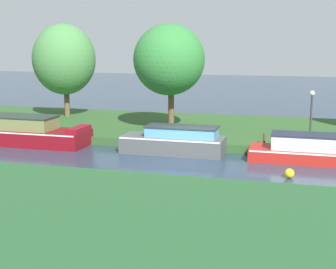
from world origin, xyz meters
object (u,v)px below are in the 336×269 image
at_px(channel_buoy, 289,173).
at_px(mooring_post_far, 264,139).
at_px(red_narrowboat, 328,151).
at_px(maroon_cruiser, 26,132).
at_px(mooring_post_near, 195,132).
at_px(slate_barge, 175,141).
at_px(lamp_post, 311,109).
at_px(willow_tree_centre, 169,60).
at_px(willow_tree_left, 64,59).

bearing_deg(channel_buoy, mooring_post_far, 107.09).
bearing_deg(red_narrowboat, maroon_cruiser, -180.00).
xyz_separation_m(mooring_post_near, channel_buoy, (4.82, -4.47, -0.64)).
relative_size(slate_barge, mooring_post_far, 9.43).
xyz_separation_m(slate_barge, mooring_post_far, (4.09, 1.43, 0.07)).
bearing_deg(mooring_post_far, maroon_cruiser, -173.29).
distance_m(mooring_post_far, channel_buoy, 4.70).
distance_m(red_narrowboat, channel_buoy, 3.42).
height_order(lamp_post, mooring_post_far, lamp_post).
xyz_separation_m(willow_tree_centre, mooring_post_near, (2.03, -2.51, -3.48)).
bearing_deg(maroon_cruiser, channel_buoy, -12.65).
bearing_deg(mooring_post_near, red_narrowboat, -12.65).
bearing_deg(willow_tree_left, slate_barge, -36.56).
relative_size(willow_tree_centre, mooring_post_far, 11.25).
distance_m(slate_barge, red_narrowboat, 7.01).
distance_m(red_narrowboat, lamp_post, 3.16).
bearing_deg(lamp_post, red_narrowboat, -73.74).
xyz_separation_m(maroon_cruiser, mooring_post_near, (8.71, 1.43, 0.19)).
bearing_deg(lamp_post, maroon_cruiser, -169.41).
bearing_deg(maroon_cruiser, mooring_post_near, 9.33).
relative_size(maroon_cruiser, mooring_post_near, 7.51).
bearing_deg(slate_barge, mooring_post_near, 65.85).
height_order(slate_barge, willow_tree_left, willow_tree_left).
xyz_separation_m(maroon_cruiser, willow_tree_left, (-1.25, 6.91, 3.53)).
xyz_separation_m(red_narrowboat, channel_buoy, (-1.55, -3.04, -0.34)).
bearing_deg(lamp_post, slate_barge, -156.78).
bearing_deg(lamp_post, mooring_post_near, -167.46).
relative_size(mooring_post_near, mooring_post_far, 1.64).
distance_m(maroon_cruiser, willow_tree_left, 7.86).
relative_size(lamp_post, mooring_post_far, 4.83).
bearing_deg(slate_barge, red_narrowboat, 0.00).
distance_m(maroon_cruiser, mooring_post_near, 8.82).
bearing_deg(mooring_post_near, willow_tree_left, 151.18).
bearing_deg(red_narrowboat, mooring_post_far, 153.90).
bearing_deg(slate_barge, mooring_post_far, 19.26).
xyz_separation_m(lamp_post, mooring_post_far, (-2.14, -1.24, -1.36)).
bearing_deg(red_narrowboat, willow_tree_left, 157.07).
relative_size(red_narrowboat, mooring_post_far, 13.17).
distance_m(red_narrowboat, maroon_cruiser, 15.08).
bearing_deg(willow_tree_left, lamp_post, -15.24).
height_order(maroon_cruiser, willow_tree_left, willow_tree_left).
height_order(slate_barge, channel_buoy, slate_barge).
bearing_deg(red_narrowboat, mooring_post_near, 167.35).
bearing_deg(mooring_post_far, mooring_post_near, 180.00).
relative_size(red_narrowboat, willow_tree_centre, 1.17).
relative_size(willow_tree_left, lamp_post, 2.40).
height_order(slate_barge, mooring_post_far, slate_barge).
height_order(red_narrowboat, willow_tree_left, willow_tree_left).
relative_size(lamp_post, mooring_post_near, 2.95).
height_order(red_narrowboat, maroon_cruiser, maroon_cruiser).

